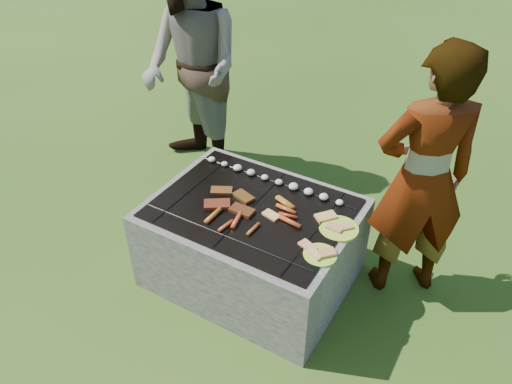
# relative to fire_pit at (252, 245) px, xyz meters

# --- Properties ---
(lawn) EXTENTS (60.00, 60.00, 0.00)m
(lawn) POSITION_rel_fire_pit_xyz_m (0.00, 0.00, -0.28)
(lawn) COLOR #204711
(lawn) RESTS_ON ground
(fire_pit) EXTENTS (1.30, 1.00, 0.62)m
(fire_pit) POSITION_rel_fire_pit_xyz_m (0.00, 0.00, 0.00)
(fire_pit) COLOR #A29B8F
(fire_pit) RESTS_ON ground
(mushrooms) EXTENTS (1.05, 0.06, 0.04)m
(mushrooms) POSITION_rel_fire_pit_xyz_m (-0.01, 0.31, 0.35)
(mushrooms) COLOR beige
(mushrooms) RESTS_ON fire_pit
(pork_slabs) EXTENTS (0.39, 0.31, 0.02)m
(pork_slabs) POSITION_rel_fire_pit_xyz_m (-0.15, -0.04, 0.34)
(pork_slabs) COLOR #9F5C1D
(pork_slabs) RESTS_ON fire_pit
(sausages) EXTENTS (0.53, 0.49, 0.03)m
(sausages) POSITION_rel_fire_pit_xyz_m (0.11, -0.04, 0.34)
(sausages) COLOR orange
(sausages) RESTS_ON fire_pit
(bread_on_grate) EXTENTS (0.44, 0.42, 0.02)m
(bread_on_grate) POSITION_rel_fire_pit_xyz_m (0.37, 0.02, 0.34)
(bread_on_grate) COLOR #F7CB7E
(bread_on_grate) RESTS_ON fire_pit
(plate_far) EXTENTS (0.25, 0.25, 0.03)m
(plate_far) POSITION_rel_fire_pit_xyz_m (0.56, 0.09, 0.33)
(plate_far) COLOR #FFEC3C
(plate_far) RESTS_ON fire_pit
(plate_near) EXTENTS (0.21, 0.21, 0.03)m
(plate_near) POSITION_rel_fire_pit_xyz_m (0.56, -0.18, 0.33)
(plate_near) COLOR #FFEA3C
(plate_near) RESTS_ON fire_pit
(cook) EXTENTS (0.75, 0.71, 1.73)m
(cook) POSITION_rel_fire_pit_xyz_m (0.91, 0.47, 0.58)
(cook) COLOR gray
(cook) RESTS_ON ground
(bystander) EXTENTS (1.19, 1.10, 1.96)m
(bystander) POSITION_rel_fire_pit_xyz_m (-1.12, 0.91, 0.70)
(bystander) COLOR gray
(bystander) RESTS_ON ground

